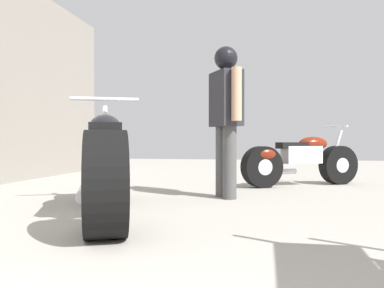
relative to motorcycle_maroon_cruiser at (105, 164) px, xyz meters
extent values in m
plane|color=#A8A399|center=(0.40, 0.86, -0.43)|extent=(18.97, 18.97, 0.00)
cylinder|color=black|center=(-0.32, 0.77, -0.09)|extent=(0.51, 0.74, 0.69)
cylinder|color=silver|center=(-0.32, 0.77, -0.09)|extent=(0.36, 0.35, 0.26)
cylinder|color=black|center=(0.29, -0.69, -0.09)|extent=(0.51, 0.74, 0.69)
cylinder|color=silver|center=(0.29, -0.69, -0.09)|extent=(0.36, 0.35, 0.26)
cube|color=silver|center=(-0.01, 0.04, 0.11)|extent=(0.51, 0.74, 0.30)
ellipsoid|color=black|center=(-0.11, 0.26, 0.30)|extent=(0.48, 0.63, 0.24)
cube|color=black|center=(0.06, -0.14, 0.27)|extent=(0.42, 0.57, 0.11)
ellipsoid|color=black|center=(0.27, -0.64, 0.13)|extent=(0.45, 0.55, 0.26)
cylinder|color=silver|center=(-0.30, 0.73, 0.24)|extent=(0.16, 0.27, 0.63)
cylinder|color=silver|center=(-0.29, 0.69, 0.61)|extent=(0.64, 0.30, 0.04)
cylinder|color=silver|center=(-0.03, -0.32, -0.19)|extent=(0.32, 0.59, 0.10)
cylinder|color=black|center=(2.33, 2.98, -0.16)|extent=(0.57, 0.43, 0.55)
cylinder|color=silver|center=(2.33, 2.98, -0.16)|extent=(0.28, 0.27, 0.21)
cylinder|color=black|center=(1.25, 2.34, -0.16)|extent=(0.57, 0.43, 0.55)
cylinder|color=silver|center=(1.25, 2.34, -0.16)|extent=(0.28, 0.27, 0.21)
cube|color=silver|center=(1.79, 2.66, 0.00)|extent=(0.58, 0.46, 0.24)
ellipsoid|color=maroon|center=(1.95, 2.76, 0.15)|extent=(0.50, 0.42, 0.19)
cube|color=black|center=(1.65, 2.58, 0.13)|extent=(0.45, 0.37, 0.09)
ellipsoid|color=maroon|center=(1.28, 2.37, 0.01)|extent=(0.44, 0.39, 0.21)
cylinder|color=silver|center=(2.30, 2.96, 0.10)|extent=(0.21, 0.15, 0.50)
cylinder|color=silver|center=(2.27, 2.94, 0.39)|extent=(0.30, 0.48, 0.03)
cylinder|color=silver|center=(1.50, 2.63, -0.24)|extent=(0.45, 0.31, 0.08)
cylinder|color=#4C4C4C|center=(0.82, 1.37, -0.04)|extent=(0.20, 0.20, 0.78)
cylinder|color=#4C4C4C|center=(0.92, 1.20, -0.04)|extent=(0.20, 0.20, 0.78)
cube|color=#2D2D33|center=(0.87, 1.28, 0.65)|extent=(0.42, 0.49, 0.60)
cylinder|color=tan|center=(0.74, 1.52, 0.67)|extent=(0.15, 0.15, 0.55)
cylinder|color=tan|center=(1.00, 1.05, 0.67)|extent=(0.15, 0.15, 0.55)
sphere|color=black|center=(0.87, 1.28, 1.08)|extent=(0.22, 0.22, 0.22)
sphere|color=black|center=(0.87, 1.28, 1.09)|extent=(0.26, 0.26, 0.26)
camera|label=1|loc=(1.30, -3.12, 0.19)|focal=37.74mm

